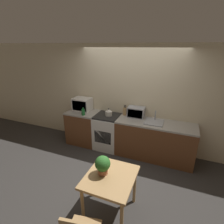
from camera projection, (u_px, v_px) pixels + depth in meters
ground_plane at (115, 167)px, 3.90m from camera, size 16.00×16.00×0.00m
wall_back at (131, 99)px, 4.35m from camera, size 10.00×0.06×2.60m
counter_left_run at (84, 127)px, 4.78m from camera, size 0.81×0.62×0.90m
counter_right_run at (154, 140)px, 4.12m from camera, size 1.79×0.62×0.90m
stove_range at (108, 132)px, 4.53m from camera, size 0.61×0.62×0.90m
kettle at (109, 112)px, 4.33m from camera, size 0.17×0.17×0.19m
microwave at (82, 104)px, 4.68m from camera, size 0.47×0.35×0.33m
bottle at (83, 112)px, 4.37m from camera, size 0.09×0.09×0.20m
knife_block at (125, 111)px, 4.36m from camera, size 0.08×0.08×0.26m
toaster_oven at (136, 112)px, 4.22m from camera, size 0.41×0.25×0.25m
sink_basin at (154, 122)px, 3.97m from camera, size 0.42×0.40×0.24m
dining_table at (110, 181)px, 2.64m from camera, size 0.72×0.79×0.72m
potted_plant at (103, 164)px, 2.60m from camera, size 0.24×0.24×0.30m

